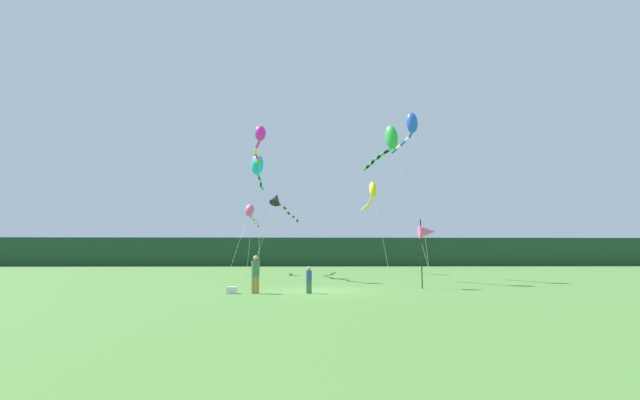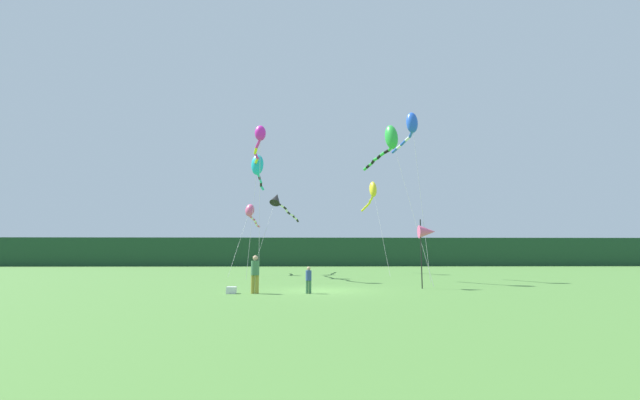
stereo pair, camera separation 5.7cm
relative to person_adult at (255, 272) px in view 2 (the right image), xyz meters
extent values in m
plane|color=#477533|center=(3.21, 1.55, -0.98)|extent=(120.00, 120.00, 0.00)
cube|color=#1E4228|center=(3.21, 46.55, 1.17)|extent=(108.00, 3.79, 4.30)
cylinder|color=olive|center=(-0.10, 0.00, -0.56)|extent=(0.18, 0.18, 0.84)
cylinder|color=olive|center=(0.10, 0.00, -0.56)|extent=(0.18, 0.18, 0.84)
cylinder|color=#3F724C|center=(0.00, 0.00, 0.20)|extent=(0.39, 0.39, 0.67)
sphere|color=tan|center=(0.00, 0.00, 0.65)|extent=(0.25, 0.25, 0.25)
cylinder|color=#3F724C|center=(2.43, -0.03, -0.68)|extent=(0.12, 0.12, 0.59)
cylinder|color=#3F724C|center=(2.57, -0.03, -0.68)|extent=(0.12, 0.12, 0.59)
cylinder|color=#334C8C|center=(2.50, -0.03, -0.15)|extent=(0.27, 0.27, 0.47)
sphere|color=tan|center=(2.50, -0.03, 0.17)|extent=(0.17, 0.17, 0.17)
cube|color=silver|center=(-1.08, 0.02, -0.82)|extent=(0.44, 0.42, 0.31)
cylinder|color=black|center=(8.53, 2.71, 0.86)|extent=(0.06, 0.06, 3.69)
cone|color=#E5598C|center=(8.88, 2.71, 2.04)|extent=(0.90, 0.70, 0.70)
cylinder|color=#B2B2B2|center=(-1.89, 12.61, 3.56)|extent=(0.28, 3.23, 9.09)
ellipsoid|color=#1EB7CC|center=(-1.76, 14.21, 8.10)|extent=(1.08, 1.16, 1.90)
cylinder|color=#1EB7CC|center=(-1.73, 14.58, 7.34)|extent=(0.26, 0.78, 0.28)
cylinder|color=black|center=(-1.72, 15.32, 7.25)|extent=(0.23, 0.78, 0.30)
cylinder|color=#1EB7CC|center=(-1.72, 16.06, 7.11)|extent=(0.23, 0.79, 0.36)
cylinder|color=black|center=(-1.75, 16.80, 6.93)|extent=(0.28, 0.81, 0.40)
cylinder|color=#1EB7CC|center=(-1.73, 17.53, 6.72)|extent=(0.33, 0.82, 0.41)
cylinder|color=#B2B2B2|center=(8.69, 5.45, 3.75)|extent=(1.61, 3.23, 9.48)
ellipsoid|color=green|center=(7.90, 7.05, 8.49)|extent=(1.26, 1.49, 1.85)
cylinder|color=green|center=(7.86, 7.26, 7.77)|extent=(0.29, 0.49, 0.29)
cylinder|color=black|center=(7.70, 7.63, 7.67)|extent=(0.43, 0.49, 0.29)
cylinder|color=green|center=(7.47, 7.97, 7.58)|extent=(0.41, 0.50, 0.29)
cylinder|color=black|center=(7.30, 8.34, 7.47)|extent=(0.34, 0.51, 0.31)
cylinder|color=green|center=(7.13, 8.72, 7.39)|extent=(0.38, 0.48, 0.25)
cylinder|color=black|center=(6.99, 9.11, 7.30)|extent=(0.30, 0.51, 0.32)
cylinder|color=green|center=(6.89, 9.51, 7.21)|extent=(0.31, 0.48, 0.26)
cylinder|color=black|center=(6.75, 9.90, 7.13)|extent=(0.36, 0.50, 0.29)
cylinder|color=green|center=(6.60, 10.28, 7.04)|extent=(0.34, 0.50, 0.28)
cylinder|color=#B2B2B2|center=(-0.80, 8.02, 4.26)|extent=(0.52, 3.61, 10.48)
ellipsoid|color=#E026B2|center=(-1.04, 9.81, 9.50)|extent=(0.91, 1.03, 1.29)
cylinder|color=#E026B2|center=(-1.23, 10.30, 8.86)|extent=(0.58, 1.10, 0.52)
cylinder|color=yellow|center=(-1.54, 11.29, 8.59)|extent=(0.44, 1.10, 0.42)
cylinder|color=#E026B2|center=(-1.62, 12.32, 8.40)|extent=(0.28, 1.08, 0.35)
cylinder|color=yellow|center=(-1.72, 13.34, 8.26)|extent=(0.48, 1.08, 0.33)
cylinder|color=#E026B2|center=(-1.87, 14.36, 8.03)|extent=(0.24, 1.11, 0.53)
cylinder|color=#B2B2B2|center=(10.11, 8.51, 4.68)|extent=(0.32, 2.53, 11.32)
ellipsoid|color=blue|center=(9.97, 9.76, 10.34)|extent=(0.95, 1.05, 1.68)
cylinder|color=blue|center=(9.96, 10.12, 9.59)|extent=(0.22, 0.78, 0.41)
cylinder|color=white|center=(9.88, 10.83, 9.44)|extent=(0.34, 0.76, 0.28)
cylinder|color=blue|center=(9.70, 11.52, 9.31)|extent=(0.41, 0.79, 0.38)
cylinder|color=white|center=(9.51, 12.21, 9.18)|extent=(0.36, 0.76, 0.28)
cylinder|color=blue|center=(9.31, 12.90, 9.04)|extent=(0.46, 0.79, 0.38)
cylinder|color=#B2B2B2|center=(-3.37, 16.07, 1.89)|extent=(1.03, 4.44, 5.75)
ellipsoid|color=#E5598C|center=(-2.87, 18.28, 4.76)|extent=(1.04, 1.32, 1.41)
cylinder|color=#E5598C|center=(-2.83, 18.53, 4.23)|extent=(0.28, 0.57, 0.29)
cylinder|color=white|center=(-2.78, 19.03, 4.13)|extent=(0.23, 0.55, 0.29)
cylinder|color=#E5598C|center=(-2.70, 19.53, 4.05)|extent=(0.32, 0.57, 0.27)
cylinder|color=white|center=(-2.62, 20.03, 3.95)|extent=(0.24, 0.57, 0.33)
cylinder|color=#E5598C|center=(-2.61, 20.53, 3.82)|extent=(0.21, 0.55, 0.30)
cylinder|color=white|center=(-2.60, 21.04, 3.69)|extent=(0.22, 0.57, 0.35)
cylinder|color=#E5598C|center=(-2.50, 21.53, 3.56)|extent=(0.38, 0.58, 0.31)
cylinder|color=#B2B2B2|center=(-1.43, 17.40, 2.51)|extent=(1.64, 4.37, 6.99)
cone|color=black|center=(-0.63, 19.57, 6.00)|extent=(1.43, 1.69, 1.45)
cylinder|color=black|center=(-0.45, 19.83, 5.52)|extent=(0.53, 0.66, 0.28)
cylinder|color=white|center=(-0.15, 20.39, 5.42)|extent=(0.45, 0.69, 0.31)
cylinder|color=black|center=(0.09, 20.98, 5.30)|extent=(0.42, 0.70, 0.33)
cylinder|color=white|center=(0.24, 21.59, 5.12)|extent=(0.30, 0.72, 0.41)
cylinder|color=black|center=(0.40, 22.20, 4.93)|extent=(0.43, 0.71, 0.35)
cylinder|color=white|center=(0.66, 22.77, 4.80)|extent=(0.50, 0.68, 0.30)
cylinder|color=black|center=(0.86, 23.36, 4.68)|extent=(0.29, 0.70, 0.33)
cylinder|color=white|center=(1.03, 23.97, 4.54)|extent=(0.44, 0.70, 0.34)
cylinder|color=black|center=(1.22, 24.57, 4.37)|extent=(0.35, 0.72, 0.40)
cylinder|color=#B2B2B2|center=(8.88, 17.69, 2.99)|extent=(0.67, 4.52, 7.96)
ellipsoid|color=yellow|center=(8.56, 19.94, 6.96)|extent=(0.86, 1.51, 1.80)
cylinder|color=yellow|center=(8.54, 20.16, 6.31)|extent=(0.24, 0.48, 0.25)
cylinder|color=yellow|center=(8.52, 20.61, 6.21)|extent=(0.21, 0.51, 0.33)
cylinder|color=yellow|center=(8.49, 21.05, 6.09)|extent=(0.27, 0.52, 0.30)
cylinder|color=yellow|center=(8.46, 21.49, 5.96)|extent=(0.21, 0.52, 0.34)
cylinder|color=yellow|center=(8.44, 21.93, 5.84)|extent=(0.26, 0.50, 0.28)
cylinder|color=yellow|center=(8.35, 22.37, 5.73)|extent=(0.33, 0.54, 0.32)
cylinder|color=yellow|center=(8.23, 22.79, 5.61)|extent=(0.33, 0.53, 0.31)
cylinder|color=yellow|center=(8.12, 23.23, 5.49)|extent=(0.30, 0.53, 0.31)
cylinder|color=yellow|center=(8.01, 23.66, 5.37)|extent=(0.33, 0.53, 0.32)
camera|label=1|loc=(2.50, -20.34, 0.84)|focal=24.10mm
camera|label=2|loc=(2.55, -20.34, 0.84)|focal=24.10mm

